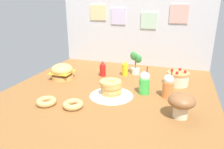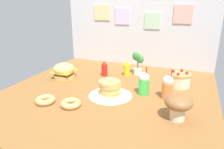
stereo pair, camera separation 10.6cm
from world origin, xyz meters
name	(u,v)px [view 1 (the left image)]	position (x,y,z in m)	size (l,w,h in m)	color
ground_plane	(109,92)	(0.00, 0.00, -0.01)	(1.99, 2.05, 0.02)	brown
back_wall	(134,31)	(0.00, 1.02, 0.46)	(1.99, 0.04, 0.90)	silver
doily_mat	(111,95)	(0.05, -0.08, 0.00)	(0.40, 0.40, 0.00)	white
burger	(62,72)	(-0.62, 0.18, 0.08)	(0.24, 0.24, 0.18)	#DBA859
pancake_stack	(111,89)	(0.05, -0.08, 0.07)	(0.31, 0.31, 0.16)	white
layer_cake	(178,78)	(0.62, 0.40, 0.07)	(0.23, 0.23, 0.17)	beige
ketchup_bottle	(103,69)	(-0.22, 0.42, 0.09)	(0.07, 0.07, 0.18)	red
mustard_bottle	(125,68)	(0.02, 0.52, 0.09)	(0.07, 0.07, 0.18)	yellow
cream_soda_cup	(144,83)	(0.33, 0.07, 0.11)	(0.10, 0.10, 0.28)	green
orange_float_cup	(168,86)	(0.55, 0.05, 0.11)	(0.10, 0.10, 0.28)	orange
donut_pink_glaze	(46,101)	(-0.42, -0.43, 0.03)	(0.17, 0.17, 0.05)	tan
donut_chocolate	(73,104)	(-0.18, -0.40, 0.03)	(0.17, 0.17, 0.05)	tan
potted_plant	(135,62)	(0.12, 0.61, 0.15)	(0.14, 0.10, 0.28)	white
mushroom_stool	(181,103)	(0.67, -0.29, 0.12)	(0.20, 0.20, 0.19)	beige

